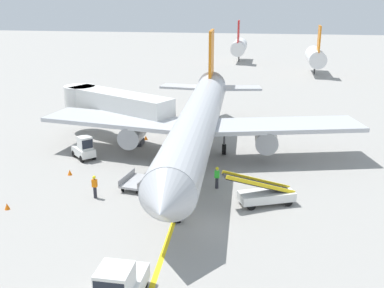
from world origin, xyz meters
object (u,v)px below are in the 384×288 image
at_px(ground_crew_wing_walker, 95,186).
at_px(safety_cone_wingtip_left, 70,172).
at_px(baggage_cart_loaded, 136,181).
at_px(belt_loader_forward_hold, 265,194).
at_px(ground_crew_marshaller, 217,177).
at_px(jet_bridge, 109,104).
at_px(airliner, 198,121).
at_px(pushback_tug, 119,286).
at_px(safety_cone_nose_left, 146,138).
at_px(baggage_tug_near_wing, 84,149).
at_px(safety_cone_nose_right, 7,206).

xyz_separation_m(ground_crew_wing_walker, safety_cone_wingtip_left, (-3.59, 3.87, -0.69)).
height_order(baggage_cart_loaded, ground_crew_wing_walker, ground_crew_wing_walker).
bearing_deg(belt_loader_forward_hold, ground_crew_marshaller, 148.09).
height_order(jet_bridge, ground_crew_wing_walker, jet_bridge).
bearing_deg(belt_loader_forward_hold, airliner, 124.88).
bearing_deg(baggage_cart_loaded, pushback_tug, -77.50).
bearing_deg(safety_cone_wingtip_left, safety_cone_nose_left, 70.29).
height_order(ground_crew_marshaller, ground_crew_wing_walker, same).
bearing_deg(ground_crew_wing_walker, airliner, 57.15).
bearing_deg(baggage_tug_near_wing, safety_cone_nose_left, 58.13).
relative_size(baggage_cart_loaded, ground_crew_wing_walker, 2.26).
height_order(baggage_tug_near_wing, safety_cone_nose_left, baggage_tug_near_wing).
xyz_separation_m(airliner, safety_cone_nose_right, (-11.24, -12.03, -3.20)).
bearing_deg(airliner, safety_cone_wingtip_left, -150.41).
height_order(belt_loader_forward_hold, safety_cone_nose_right, belt_loader_forward_hold).
relative_size(pushback_tug, safety_cone_wingtip_left, 8.25).
height_order(pushback_tug, baggage_tug_near_wing, pushback_tug).
bearing_deg(ground_crew_marshaller, jet_bridge, 137.77).
distance_m(airliner, safety_cone_nose_left, 8.24).
height_order(baggage_tug_near_wing, baggage_cart_loaded, baggage_tug_near_wing).
distance_m(pushback_tug, ground_crew_marshaller, 14.60).
xyz_separation_m(airliner, belt_loader_forward_hold, (5.89, -8.45, -2.64)).
xyz_separation_m(baggage_tug_near_wing, safety_cone_nose_left, (3.91, 6.30, -0.71)).
height_order(ground_crew_wing_walker, safety_cone_nose_left, ground_crew_wing_walker).
relative_size(baggage_tug_near_wing, safety_cone_nose_right, 5.97).
relative_size(jet_bridge, baggage_cart_loaded, 3.27).
xyz_separation_m(baggage_cart_loaded, safety_cone_nose_left, (-2.29, 11.66, -0.25)).
xyz_separation_m(belt_loader_forward_hold, ground_crew_wing_walker, (-11.91, -0.88, 0.13)).
relative_size(jet_bridge, ground_crew_wing_walker, 7.38).
bearing_deg(airliner, safety_cone_nose_left, 141.78).
relative_size(belt_loader_forward_hold, ground_crew_marshaller, 3.00).
bearing_deg(baggage_tug_near_wing, pushback_tug, -64.04).
height_order(pushback_tug, belt_loader_forward_hold, belt_loader_forward_hold).
bearing_deg(safety_cone_nose_right, safety_cone_nose_left, 72.52).
relative_size(safety_cone_nose_left, safety_cone_nose_right, 1.00).
height_order(jet_bridge, ground_crew_marshaller, jet_bridge).
relative_size(airliner, safety_cone_nose_right, 80.23).
xyz_separation_m(airliner, ground_crew_wing_walker, (-6.02, -9.32, -2.51)).
distance_m(airliner, ground_crew_wing_walker, 11.38).
distance_m(airliner, safety_cone_nose_right, 16.77).
xyz_separation_m(baggage_tug_near_wing, safety_cone_wingtip_left, (0.27, -3.86, -0.71)).
distance_m(ground_crew_wing_walker, safety_cone_wingtip_left, 5.32).
xyz_separation_m(jet_bridge, belt_loader_forward_hold, (15.40, -12.96, -2.77)).
bearing_deg(safety_cone_wingtip_left, airliner, 29.59).
height_order(belt_loader_forward_hold, ground_crew_wing_walker, belt_loader_forward_hold).
height_order(belt_loader_forward_hold, ground_crew_marshaller, belt_loader_forward_hold).
xyz_separation_m(jet_bridge, safety_cone_nose_left, (3.54, 0.19, -3.32)).
bearing_deg(jet_bridge, ground_crew_wing_walker, -75.86).
xyz_separation_m(safety_cone_nose_left, safety_cone_wingtip_left, (-3.64, -10.16, 0.00)).
bearing_deg(baggage_tug_near_wing, jet_bridge, 86.47).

